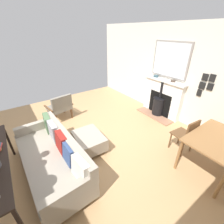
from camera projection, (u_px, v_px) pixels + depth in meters
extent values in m
cube|color=tan|center=(88.00, 139.00, 3.78)|extent=(5.41, 6.08, 0.01)
cube|color=silver|center=(164.00, 72.00, 4.51)|extent=(0.12, 6.08, 2.63)
cube|color=#93664C|center=(154.00, 115.00, 4.79)|extent=(0.36, 1.22, 0.03)
cube|color=white|center=(162.00, 98.00, 4.67)|extent=(0.18, 1.29, 1.10)
cube|color=black|center=(160.00, 103.00, 4.71)|extent=(0.06, 0.77, 0.71)
cylinder|color=black|center=(159.00, 106.00, 4.73)|extent=(0.36, 0.36, 0.54)
cylinder|color=black|center=(160.00, 98.00, 4.60)|extent=(0.38, 0.38, 0.02)
cylinder|color=black|center=(161.00, 90.00, 4.47)|extent=(0.07, 0.07, 0.51)
cube|color=white|center=(165.00, 80.00, 4.38)|extent=(0.23, 1.37, 0.05)
cube|color=gray|center=(170.00, 60.00, 4.15)|extent=(0.04, 1.13, 0.97)
cube|color=silver|center=(170.00, 60.00, 4.14)|extent=(0.01, 1.05, 0.89)
cylinder|color=#334C56|center=(156.00, 76.00, 4.59)|extent=(0.15, 0.15, 0.05)
torus|color=#334C56|center=(156.00, 75.00, 4.58)|extent=(0.15, 0.15, 0.01)
cylinder|color=#47382D|center=(173.00, 81.00, 4.16)|extent=(0.13, 0.13, 0.05)
torus|color=#47382D|center=(173.00, 80.00, 4.15)|extent=(0.13, 0.13, 0.01)
cylinder|color=#B2B2B7|center=(25.00, 151.00, 3.33)|extent=(0.04, 0.04, 0.10)
cylinder|color=#B2B2B7|center=(50.00, 221.00, 2.11)|extent=(0.04, 0.04, 0.10)
cylinder|color=#B2B2B7|center=(55.00, 139.00, 3.69)|extent=(0.04, 0.04, 0.10)
cylinder|color=#B2B2B7|center=(91.00, 194.00, 2.47)|extent=(0.04, 0.04, 0.10)
cube|color=gray|center=(51.00, 162.00, 2.80)|extent=(0.92, 2.10, 0.32)
cube|color=gray|center=(66.00, 140.00, 2.83)|extent=(0.22, 2.07, 0.33)
cube|color=gray|center=(34.00, 127.00, 3.35)|extent=(0.80, 0.15, 0.19)
cube|color=gray|center=(70.00, 192.00, 2.00)|extent=(0.80, 0.15, 0.19)
cube|color=#4C6B47|center=(48.00, 123.00, 3.34)|extent=(0.14, 0.39, 0.39)
cube|color=#99999E|center=(53.00, 132.00, 3.07)|extent=(0.12, 0.39, 0.38)
cube|color=maroon|center=(61.00, 143.00, 2.77)|extent=(0.15, 0.37, 0.38)
cube|color=#334775|center=(69.00, 154.00, 2.54)|extent=(0.17, 0.34, 0.34)
cube|color=beige|center=(80.00, 170.00, 2.24)|extent=(0.19, 0.38, 0.38)
cylinder|color=#B2B2B7|center=(75.00, 143.00, 3.58)|extent=(0.03, 0.03, 0.09)
cylinder|color=#B2B2B7|center=(86.00, 159.00, 3.13)|extent=(0.03, 0.03, 0.09)
cylinder|color=#B2B2B7|center=(93.00, 136.00, 3.80)|extent=(0.03, 0.03, 0.09)
cylinder|color=#B2B2B7|center=(105.00, 151.00, 3.35)|extent=(0.03, 0.03, 0.09)
cube|color=gray|center=(89.00, 140.00, 3.37)|extent=(0.62, 0.79, 0.29)
cube|color=brown|center=(64.00, 108.00, 4.91)|extent=(0.05, 0.05, 0.34)
cube|color=brown|center=(49.00, 113.00, 4.60)|extent=(0.05, 0.05, 0.34)
cube|color=brown|center=(72.00, 113.00, 4.61)|extent=(0.05, 0.05, 0.34)
cube|color=brown|center=(56.00, 119.00, 4.30)|extent=(0.05, 0.05, 0.34)
cube|color=slate|center=(59.00, 108.00, 4.51)|extent=(0.68, 0.65, 0.08)
cube|color=slate|center=(62.00, 103.00, 4.24)|extent=(0.61, 0.21, 0.41)
cube|color=brown|center=(68.00, 102.00, 4.67)|extent=(0.13, 0.53, 0.04)
cube|color=brown|center=(48.00, 108.00, 4.27)|extent=(0.13, 0.53, 0.04)
cube|color=black|center=(9.00, 141.00, 3.13)|extent=(0.04, 0.04, 0.74)
cylinder|color=olive|center=(207.00, 135.00, 3.37)|extent=(0.05, 0.05, 0.70)
cylinder|color=olive|center=(178.00, 155.00, 2.82)|extent=(0.05, 0.05, 0.70)
cylinder|color=olive|center=(221.00, 184.00, 2.29)|extent=(0.05, 0.05, 0.70)
cube|color=olive|center=(219.00, 139.00, 2.65)|extent=(1.19, 0.83, 0.03)
cylinder|color=brown|center=(180.00, 136.00, 3.54)|extent=(0.03, 0.03, 0.42)
cylinder|color=brown|center=(170.00, 140.00, 3.40)|extent=(0.03, 0.03, 0.42)
cylinder|color=brown|center=(192.00, 144.00, 3.30)|extent=(0.03, 0.03, 0.42)
cylinder|color=brown|center=(182.00, 149.00, 3.16)|extent=(0.03, 0.03, 0.42)
cube|color=brown|center=(183.00, 134.00, 3.25)|extent=(0.44, 0.44, 0.02)
cube|color=brown|center=(193.00, 130.00, 3.02)|extent=(0.36, 0.07, 0.40)
cube|color=black|center=(205.00, 77.00, 3.55)|extent=(0.02, 0.14, 0.17)
cube|color=black|center=(212.00, 78.00, 3.43)|extent=(0.02, 0.13, 0.17)
cube|color=black|center=(202.00, 86.00, 3.66)|extent=(0.02, 0.14, 0.17)
cube|color=black|center=(210.00, 87.00, 3.52)|extent=(0.02, 0.13, 0.16)
cube|color=black|center=(199.00, 93.00, 3.77)|extent=(0.02, 0.11, 0.16)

